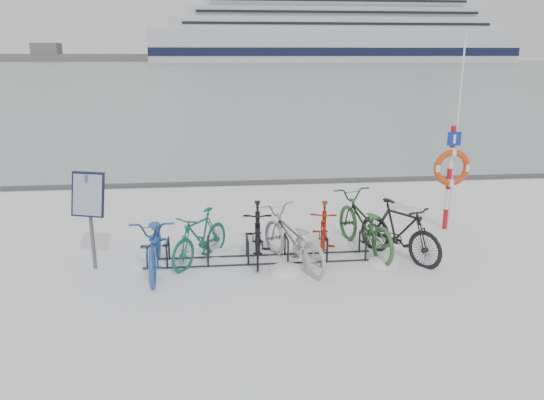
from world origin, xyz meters
TOP-DOWN VIEW (x-y plane):
  - ground at (0.00, 0.00)m, footprint 900.00×900.00m
  - ice_sheet at (0.00, 155.00)m, footprint 400.00×298.00m
  - quay_edge at (0.00, 5.90)m, footprint 400.00×0.25m
  - bike_rack at (0.00, 0.00)m, footprint 4.00×0.48m
  - info_board at (-3.08, -0.09)m, footprint 0.62×0.39m
  - lifebuoy_station at (4.04, 1.37)m, footprint 0.78×0.22m
  - cruise_ferry at (48.46, 223.47)m, footprint 153.03×28.83m
  - bike_0 at (-1.98, -0.24)m, footprint 0.82×2.10m
  - bike_1 at (-1.22, 0.07)m, footprint 1.32×1.63m
  - bike_2 at (-0.16, 0.13)m, footprint 0.64×1.80m
  - bike_3 at (0.43, -0.25)m, footprint 1.46×2.13m
  - bike_4 at (1.09, 0.20)m, footprint 0.84×1.74m
  - bike_5 at (1.90, 0.32)m, footprint 1.19×2.30m
  - bike_6 at (2.45, -0.14)m, footprint 1.46×1.86m
  - snow_drifts at (0.47, -0.28)m, footprint 4.88×1.53m

SIDE VIEW (x-z plane):
  - ground at x=0.00m, z-range 0.00..0.00m
  - snow_drifts at x=0.47m, z-range -0.11..0.11m
  - ice_sheet at x=0.00m, z-range 0.00..0.02m
  - quay_edge at x=0.00m, z-range 0.00..0.10m
  - bike_rack at x=0.00m, z-range -0.05..0.41m
  - bike_1 at x=-1.22m, z-range 0.00..1.00m
  - bike_4 at x=1.09m, z-range 0.00..1.01m
  - bike_3 at x=0.43m, z-range 0.00..1.06m
  - bike_2 at x=-0.16m, z-range 0.00..1.06m
  - bike_0 at x=-1.98m, z-range 0.00..1.09m
  - bike_6 at x=2.45m, z-range 0.00..1.12m
  - bike_5 at x=1.90m, z-range 0.00..1.15m
  - info_board at x=-3.08m, z-range 0.39..2.15m
  - lifebuoy_station at x=4.04m, z-range -0.67..3.41m
  - cruise_ferry at x=48.46m, z-range -11.44..38.83m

